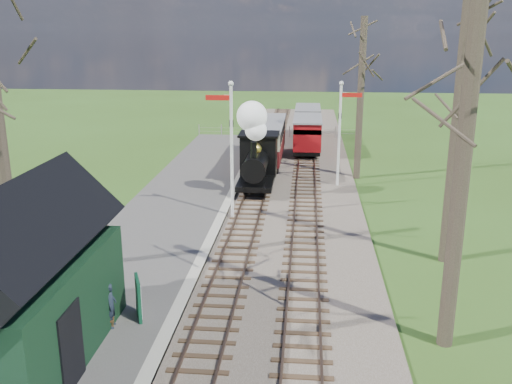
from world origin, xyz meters
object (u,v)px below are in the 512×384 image
at_px(station_shed, 25,285).
at_px(person, 111,305).
at_px(semaphore_near, 230,141).
at_px(sign_board, 139,298).
at_px(bench, 103,306).
at_px(red_carriage_a, 307,134).
at_px(red_carriage_b, 308,121).
at_px(coach, 265,140).
at_px(semaphore_far, 341,126).
at_px(locomotive, 257,151).

height_order(station_shed, person, station_shed).
bearing_deg(semaphore_near, sign_board, -98.34).
height_order(bench, person, person).
bearing_deg(red_carriage_a, red_carriage_b, 90.00).
bearing_deg(semaphore_near, person, -101.31).
distance_m(coach, bench, 20.71).
distance_m(station_shed, semaphore_far, 20.01).
xyz_separation_m(coach, red_carriage_a, (2.60, 3.56, -0.21)).
bearing_deg(sign_board, red_carriage_b, 80.74).
distance_m(station_shed, locomotive, 17.11).
bearing_deg(red_carriage_a, semaphore_far, -77.78).
bearing_deg(coach, bench, -98.98).
xyz_separation_m(coach, sign_board, (-2.18, -20.28, -0.78)).
relative_size(station_shed, semaphore_near, 1.01).
xyz_separation_m(semaphore_near, red_carriage_a, (3.37, 14.19, -2.22)).
bearing_deg(person, semaphore_far, -32.94).
distance_m(red_carriage_a, person, 25.02).
relative_size(semaphore_near, locomotive, 1.29).
bearing_deg(red_carriage_a, person, -102.51).
distance_m(red_carriage_a, red_carriage_b, 5.50).
distance_m(station_shed, sign_board, 3.47).
relative_size(semaphore_far, sign_board, 4.55).
relative_size(semaphore_far, bench, 3.79).
height_order(coach, red_carriage_b, coach).
distance_m(coach, person, 21.07).
distance_m(semaphore_near, sign_board, 10.15).
xyz_separation_m(locomotive, coach, (0.01, 6.07, -0.59)).
bearing_deg(bench, sign_board, 7.95).
bearing_deg(sign_board, locomotive, 81.31).
bearing_deg(sign_board, station_shed, -131.98).
height_order(station_shed, coach, station_shed).
relative_size(station_shed, locomotive, 1.31).
height_order(sign_board, person, person).
bearing_deg(sign_board, coach, 83.85).
height_order(semaphore_far, bench, semaphore_far).
bearing_deg(red_carriage_b, person, -100.26).
height_order(red_carriage_b, sign_board, red_carriage_b).
xyz_separation_m(locomotive, red_carriage_a, (2.61, 9.62, -0.80)).
height_order(coach, sign_board, coach).
bearing_deg(station_shed, semaphore_far, 64.28).
bearing_deg(red_carriage_a, coach, -126.17).
bearing_deg(person, station_shed, 131.02).
height_order(semaphore_near, person, semaphore_near).
xyz_separation_m(red_carriage_b, bench, (-5.83, -29.49, -0.82)).
xyz_separation_m(station_shed, semaphore_near, (3.53, 12.00, 1.35)).
relative_size(semaphore_far, locomotive, 1.19).
relative_size(semaphore_near, semaphore_far, 1.09).
relative_size(coach, red_carriage_a, 1.62).
xyz_separation_m(station_shed, bench, (1.07, 2.20, -1.68)).
bearing_deg(station_shed, red_carriage_b, 77.72).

